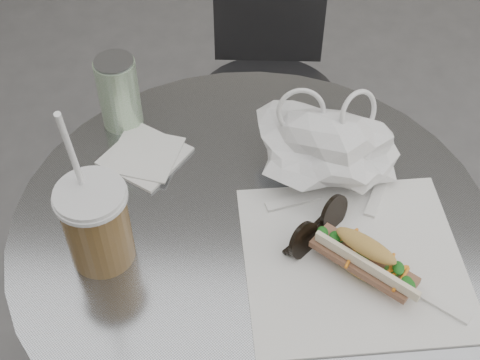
{
  "coord_description": "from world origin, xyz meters",
  "views": [
    {
      "loc": [
        0.01,
        -0.46,
        1.55
      ],
      "look_at": [
        -0.02,
        0.24,
        0.79
      ],
      "focal_mm": 50.0,
      "sensor_mm": 36.0,
      "label": 1
    }
  ],
  "objects_px": {
    "cafe_table": "(251,316)",
    "drink_can": "(119,92)",
    "sunglasses": "(317,228)",
    "iced_coffee": "(97,223)",
    "chair_far": "(266,127)",
    "banh_mi": "(364,258)"
  },
  "relations": [
    {
      "from": "drink_can",
      "to": "iced_coffee",
      "type": "bearing_deg",
      "value": -86.02
    },
    {
      "from": "cafe_table",
      "to": "banh_mi",
      "type": "height_order",
      "value": "banh_mi"
    },
    {
      "from": "banh_mi",
      "to": "iced_coffee",
      "type": "height_order",
      "value": "iced_coffee"
    },
    {
      "from": "chair_far",
      "to": "iced_coffee",
      "type": "distance_m",
      "value": 0.94
    },
    {
      "from": "sunglasses",
      "to": "iced_coffee",
      "type": "bearing_deg",
      "value": 139.23
    },
    {
      "from": "iced_coffee",
      "to": "chair_far",
      "type": "bearing_deg",
      "value": 72.64
    },
    {
      "from": "iced_coffee",
      "to": "sunglasses",
      "type": "xyz_separation_m",
      "value": [
        0.32,
        0.05,
        -0.05
      ]
    },
    {
      "from": "cafe_table",
      "to": "banh_mi",
      "type": "bearing_deg",
      "value": -27.43
    },
    {
      "from": "chair_far",
      "to": "cafe_table",
      "type": "bearing_deg",
      "value": 87.48
    },
    {
      "from": "banh_mi",
      "to": "sunglasses",
      "type": "relative_size",
      "value": 1.72
    },
    {
      "from": "chair_far",
      "to": "sunglasses",
      "type": "relative_size",
      "value": 5.93
    },
    {
      "from": "chair_far",
      "to": "banh_mi",
      "type": "height_order",
      "value": "banh_mi"
    },
    {
      "from": "iced_coffee",
      "to": "banh_mi",
      "type": "bearing_deg",
      "value": -2.11
    },
    {
      "from": "cafe_table",
      "to": "drink_can",
      "type": "height_order",
      "value": "drink_can"
    },
    {
      "from": "sunglasses",
      "to": "banh_mi",
      "type": "bearing_deg",
      "value": -93.62
    },
    {
      "from": "cafe_table",
      "to": "drink_can",
      "type": "relative_size",
      "value": 5.59
    },
    {
      "from": "iced_coffee",
      "to": "drink_can",
      "type": "relative_size",
      "value": 2.21
    },
    {
      "from": "chair_far",
      "to": "drink_can",
      "type": "distance_m",
      "value": 0.73
    },
    {
      "from": "banh_mi",
      "to": "drink_can",
      "type": "bearing_deg",
      "value": 179.02
    },
    {
      "from": "chair_far",
      "to": "sunglasses",
      "type": "bearing_deg",
      "value": 95.38
    },
    {
      "from": "chair_far",
      "to": "sunglasses",
      "type": "height_order",
      "value": "sunglasses"
    },
    {
      "from": "cafe_table",
      "to": "sunglasses",
      "type": "xyz_separation_m",
      "value": [
        0.1,
        -0.02,
        0.3
      ]
    }
  ]
}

